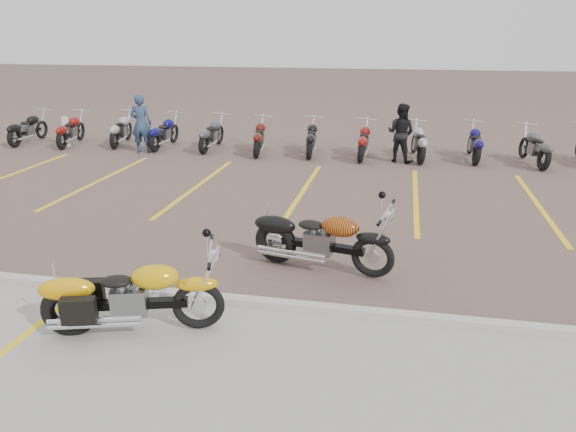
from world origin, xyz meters
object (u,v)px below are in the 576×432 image
yellow_cruiser (129,299)px  person_b (401,133)px  person_a (141,123)px  flame_cruiser (320,241)px  bollard (66,132)px

yellow_cruiser → person_b: 11.32m
person_b → yellow_cruiser: bearing=95.5°
yellow_cruiser → person_a: size_ratio=1.22×
flame_cruiser → bollard: (-9.91, 8.46, 0.01)m
yellow_cruiser → person_a: (-4.86, 10.56, 0.46)m
flame_cruiser → yellow_cruiser: bearing=-118.0°
yellow_cruiser → bollard: bearing=108.7°
person_a → person_b: 8.11m
bollard → flame_cruiser: bearing=-40.5°
yellow_cruiser → person_b: (3.24, 10.84, 0.39)m
person_b → bollard: bearing=21.5°
bollard → person_b: bearing=-0.7°
person_b → flame_cruiser: bearing=104.3°
person_b → bollard: (-11.06, 0.13, -0.36)m
yellow_cruiser → person_a: bearing=97.9°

